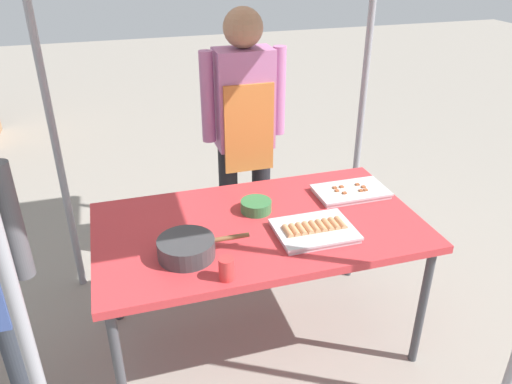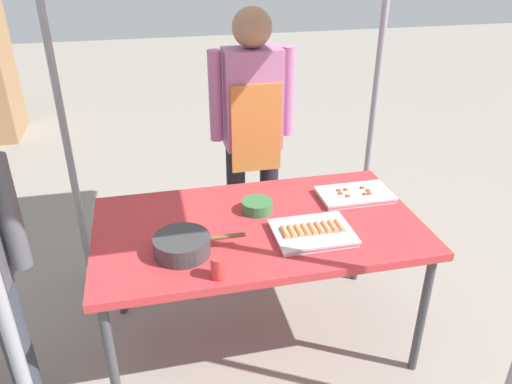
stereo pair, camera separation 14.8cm
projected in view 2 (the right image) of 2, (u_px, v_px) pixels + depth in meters
The scene contains 8 objects.
ground_plane at pixel (258, 337), 2.83m from camera, with size 18.00×18.00×0.00m, color gray.
stall_table at pixel (258, 232), 2.51m from camera, with size 1.60×0.90×0.75m.
tray_grilled_sausages at pixel (313, 232), 2.37m from camera, with size 0.37×0.29×0.05m.
tray_meat_skewers at pixel (355, 195), 2.71m from camera, with size 0.39×0.23×0.04m.
cooking_wok at pixel (183, 245), 2.23m from camera, with size 0.42×0.26×0.09m.
condiment_bowl at pixel (257, 206), 2.58m from camera, with size 0.16×0.16×0.06m, color #33723F.
drink_cup_near_edge at pixel (219, 267), 2.08m from camera, with size 0.07×0.07×0.10m, color red.
vendor_woman at pixel (252, 123), 3.06m from camera, with size 0.52×0.23×1.67m.
Camera 2 is at (-0.48, -2.07, 2.04)m, focal length 35.26 mm.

